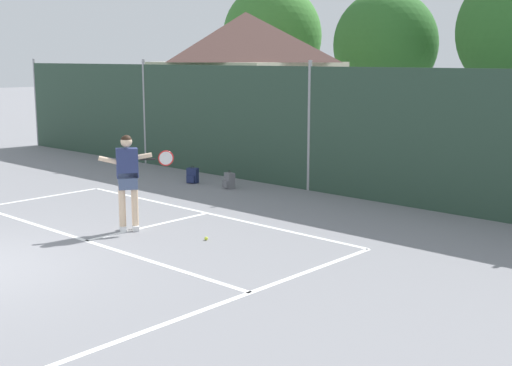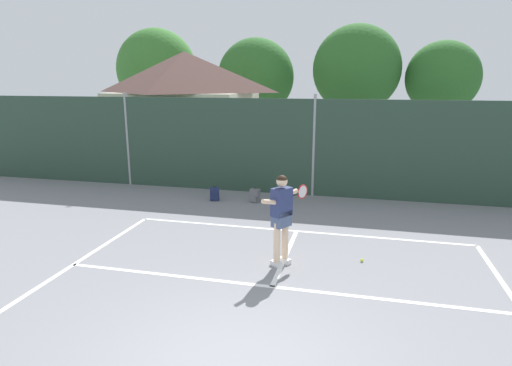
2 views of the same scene
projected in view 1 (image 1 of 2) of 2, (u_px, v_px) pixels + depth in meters
The scene contains 7 objects.
chainlink_fence at pixel (309, 129), 16.83m from camera, with size 26.09×0.09×3.22m.
clubhouse_building at pixel (246, 81), 23.49m from camera, with size 5.77×5.08×4.80m.
treeline_backdrop at pixel (476, 38), 24.30m from camera, with size 26.53×4.19×6.54m.
tennis_player at pixel (128, 174), 12.93m from camera, with size 0.74×1.29×1.85m.
tennis_ball at pixel (206, 238), 12.43m from camera, with size 0.07×0.07×0.07m, color #CCE033.
backpack_navy at pixel (192, 176), 18.04m from camera, with size 0.32×0.31×0.46m.
backpack_grey at pixel (229, 181), 17.30m from camera, with size 0.32×0.30×0.46m.
Camera 1 is at (10.40, -4.25, 3.30)m, focal length 47.77 mm.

